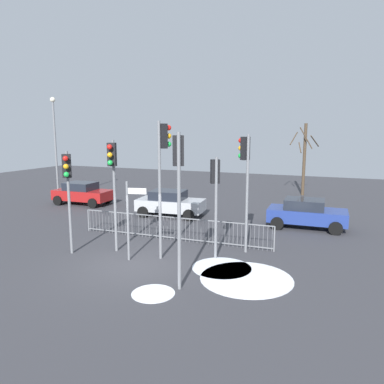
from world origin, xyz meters
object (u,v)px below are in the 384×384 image
object	(u,v)px
traffic_light_rear_right	(163,160)
traffic_light_foreground_left	(245,167)
street_lamp	(55,138)
traffic_light_mid_right	(68,180)
car_blue_near	(306,213)
traffic_light_foreground_right	(178,176)
traffic_light_rear_left	(215,184)
car_silver_mid	(170,203)
bare_tree_left	(304,157)
car_red_far	(82,193)
traffic_light_mid_left	(113,171)
direction_sign_post	(129,217)

from	to	relation	value
traffic_light_rear_right	traffic_light_foreground_left	xyz separation A→B (m)	(2.65, 1.92, -0.34)
traffic_light_foreground_left	street_lamp	xyz separation A→B (m)	(-15.46, 6.52, 0.90)
traffic_light_mid_right	car_blue_near	world-z (taller)	traffic_light_mid_right
traffic_light_mid_right	traffic_light_foreground_right	bearing A→B (deg)	132.10
traffic_light_foreground_left	street_lamp	bearing A→B (deg)	98.77
traffic_light_rear_left	traffic_light_mid_right	distance (m)	5.66
car_blue_near	traffic_light_foreground_left	bearing A→B (deg)	-114.87
car_blue_near	street_lamp	world-z (taller)	street_lamp
car_silver_mid	street_lamp	xyz separation A→B (m)	(-9.99, 2.00, 3.58)
traffic_light_foreground_left	bare_tree_left	xyz separation A→B (m)	(0.88, 14.54, -0.57)
traffic_light_rear_left	car_red_far	xyz separation A→B (m)	(-11.46, 6.44, -2.08)
traffic_light_mid_left	traffic_light_foreground_left	xyz separation A→B (m)	(4.76, 2.06, 0.16)
direction_sign_post	bare_tree_left	world-z (taller)	bare_tree_left
traffic_light_foreground_left	car_blue_near	world-z (taller)	traffic_light_foreground_left
car_silver_mid	car_red_far	size ratio (longest dim) A/B	1.02
traffic_light_mid_right	bare_tree_left	bearing A→B (deg)	-147.24
car_red_far	traffic_light_mid_left	bearing A→B (deg)	-46.80
traffic_light_foreground_left	car_silver_mid	world-z (taller)	traffic_light_foreground_left
traffic_light_mid_left	car_red_far	size ratio (longest dim) A/B	1.16
traffic_light_rear_left	car_silver_mid	xyz separation A→B (m)	(-4.60, 5.62, -2.08)
car_silver_mid	street_lamp	world-z (taller)	street_lamp
car_blue_near	bare_tree_left	bearing A→B (deg)	94.83
car_blue_near	car_red_far	size ratio (longest dim) A/B	0.99
traffic_light_rear_left	traffic_light_mid_left	distance (m)	4.03
car_red_far	traffic_light_rear_left	bearing A→B (deg)	-31.80
traffic_light_mid_right	traffic_light_mid_left	bearing A→B (deg)	176.71
traffic_light_mid_left	traffic_light_foreground_right	distance (m)	4.30
traffic_light_rear_left	car_silver_mid	bearing A→B (deg)	93.50
direction_sign_post	traffic_light_foreground_left	bearing A→B (deg)	24.41
traffic_light_rear_left	car_blue_near	size ratio (longest dim) A/B	1.01
traffic_light_foreground_right	car_silver_mid	world-z (taller)	traffic_light_foreground_right
traffic_light_mid_right	street_lamp	xyz separation A→B (m)	(-9.25, 9.48, 1.37)
traffic_light_foreground_right	traffic_light_rear_right	bearing A→B (deg)	97.23
traffic_light_rear_left	bare_tree_left	size ratio (longest dim) A/B	0.72
car_silver_mid	traffic_light_foreground_right	bearing A→B (deg)	-67.96
car_silver_mid	traffic_light_foreground_left	bearing A→B (deg)	-44.86
traffic_light_rear_right	traffic_light_mid_left	size ratio (longest dim) A/B	1.16
traffic_light_rear_right	traffic_light_foreground_right	size ratio (longest dim) A/B	1.08
traffic_light_foreground_left	traffic_light_mid_right	xyz separation A→B (m)	(-6.21, -2.96, -0.47)
bare_tree_left	traffic_light_rear_left	bearing A→B (deg)	-96.37
traffic_light_mid_left	traffic_light_foreground_left	world-z (taller)	traffic_light_foreground_left
traffic_light_foreground_right	bare_tree_left	size ratio (longest dim) A/B	0.89
traffic_light_foreground_right	traffic_light_mid_left	bearing A→B (deg)	121.63
street_lamp	car_blue_near	bearing A→B (deg)	-5.87
traffic_light_mid_left	direction_sign_post	bearing A→B (deg)	134.55
traffic_light_foreground_left	traffic_light_foreground_right	distance (m)	4.25
traffic_light_mid_right	bare_tree_left	distance (m)	18.88
traffic_light_foreground_left	traffic_light_foreground_right	bearing A→B (deg)	-161.91
car_blue_near	traffic_light_foreground_right	bearing A→B (deg)	-110.53
car_silver_mid	traffic_light_mid_right	bearing A→B (deg)	-100.92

